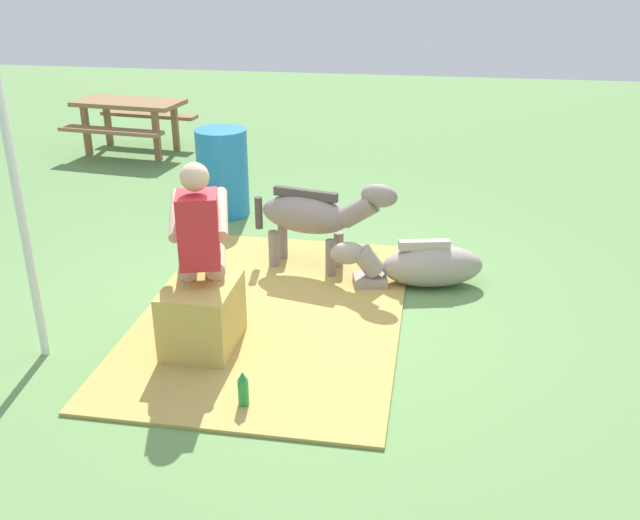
{
  "coord_description": "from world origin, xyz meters",
  "views": [
    {
      "loc": [
        -5.04,
        -1.02,
        2.69
      ],
      "look_at": [
        -0.23,
        -0.21,
        0.55
      ],
      "focal_mm": 39.71,
      "sensor_mm": 36.0,
      "label": 1
    }
  ],
  "objects_px": {
    "water_barrel": "(223,173)",
    "tent_pole_left": "(20,210)",
    "pony_standing": "(315,216)",
    "picnic_bench": "(130,113)",
    "pony_lying": "(421,265)",
    "soda_bottle": "(243,390)",
    "person_seated": "(200,241)",
    "hay_bale": "(202,316)"
  },
  "relations": [
    {
      "from": "water_barrel",
      "to": "tent_pole_left",
      "type": "xyz_separation_m",
      "value": [
        -3.09,
        0.43,
        0.63
      ]
    },
    {
      "from": "pony_standing",
      "to": "picnic_bench",
      "type": "relative_size",
      "value": 0.81
    },
    {
      "from": "pony_lying",
      "to": "soda_bottle",
      "type": "distance_m",
      "value": 2.26
    },
    {
      "from": "pony_standing",
      "to": "water_barrel",
      "type": "height_order",
      "value": "water_barrel"
    },
    {
      "from": "person_seated",
      "to": "tent_pole_left",
      "type": "distance_m",
      "value": 1.21
    },
    {
      "from": "water_barrel",
      "to": "picnic_bench",
      "type": "relative_size",
      "value": 0.58
    },
    {
      "from": "person_seated",
      "to": "pony_standing",
      "type": "height_order",
      "value": "person_seated"
    },
    {
      "from": "tent_pole_left",
      "to": "picnic_bench",
      "type": "distance_m",
      "value": 5.64
    },
    {
      "from": "person_seated",
      "to": "pony_standing",
      "type": "bearing_deg",
      "value": -24.38
    },
    {
      "from": "pony_standing",
      "to": "water_barrel",
      "type": "relative_size",
      "value": 1.4
    },
    {
      "from": "hay_bale",
      "to": "picnic_bench",
      "type": "xyz_separation_m",
      "value": [
        5.1,
        2.73,
        0.32
      ]
    },
    {
      "from": "hay_bale",
      "to": "water_barrel",
      "type": "height_order",
      "value": "water_barrel"
    },
    {
      "from": "soda_bottle",
      "to": "picnic_bench",
      "type": "relative_size",
      "value": 0.16
    },
    {
      "from": "tent_pole_left",
      "to": "pony_standing",
      "type": "bearing_deg",
      "value": -43.45
    },
    {
      "from": "water_barrel",
      "to": "picnic_bench",
      "type": "height_order",
      "value": "water_barrel"
    },
    {
      "from": "hay_bale",
      "to": "water_barrel",
      "type": "distance_m",
      "value": 2.9
    },
    {
      "from": "tent_pole_left",
      "to": "water_barrel",
      "type": "bearing_deg",
      "value": -7.99
    },
    {
      "from": "pony_lying",
      "to": "tent_pole_left",
      "type": "height_order",
      "value": "tent_pole_left"
    },
    {
      "from": "person_seated",
      "to": "picnic_bench",
      "type": "xyz_separation_m",
      "value": [
        4.94,
        2.69,
        -0.2
      ]
    },
    {
      "from": "soda_bottle",
      "to": "pony_lying",
      "type": "bearing_deg",
      "value": -27.48
    },
    {
      "from": "pony_lying",
      "to": "soda_bottle",
      "type": "xyz_separation_m",
      "value": [
        -2.01,
        1.04,
        -0.06
      ]
    },
    {
      "from": "pony_lying",
      "to": "water_barrel",
      "type": "bearing_deg",
      "value": 56.03
    },
    {
      "from": "hay_bale",
      "to": "soda_bottle",
      "type": "height_order",
      "value": "hay_bale"
    },
    {
      "from": "tent_pole_left",
      "to": "pony_lying",
      "type": "bearing_deg",
      "value": -58.72
    },
    {
      "from": "pony_standing",
      "to": "water_barrel",
      "type": "xyz_separation_m",
      "value": [
        1.32,
        1.25,
        -0.05
      ]
    },
    {
      "from": "hay_bale",
      "to": "water_barrel",
      "type": "relative_size",
      "value": 0.66
    },
    {
      "from": "water_barrel",
      "to": "pony_standing",
      "type": "bearing_deg",
      "value": -136.6
    },
    {
      "from": "pony_standing",
      "to": "pony_lying",
      "type": "bearing_deg",
      "value": -99.98
    },
    {
      "from": "water_barrel",
      "to": "tent_pole_left",
      "type": "distance_m",
      "value": 3.18
    },
    {
      "from": "water_barrel",
      "to": "tent_pole_left",
      "type": "relative_size",
      "value": 0.43
    },
    {
      "from": "picnic_bench",
      "to": "pony_standing",
      "type": "bearing_deg",
      "value": -137.58
    },
    {
      "from": "soda_bottle",
      "to": "tent_pole_left",
      "type": "relative_size",
      "value": 0.12
    },
    {
      "from": "pony_standing",
      "to": "water_barrel",
      "type": "bearing_deg",
      "value": 43.4
    },
    {
      "from": "pony_standing",
      "to": "picnic_bench",
      "type": "xyz_separation_m",
      "value": [
        3.61,
        3.3,
        0.05
      ]
    },
    {
      "from": "hay_bale",
      "to": "pony_lying",
      "type": "distance_m",
      "value": 2.02
    },
    {
      "from": "tent_pole_left",
      "to": "picnic_bench",
      "type": "relative_size",
      "value": 1.35
    },
    {
      "from": "pony_standing",
      "to": "soda_bottle",
      "type": "xyz_separation_m",
      "value": [
        -2.18,
        0.08,
        -0.4
      ]
    },
    {
      "from": "person_seated",
      "to": "water_barrel",
      "type": "distance_m",
      "value": 2.74
    },
    {
      "from": "pony_lying",
      "to": "tent_pole_left",
      "type": "xyz_separation_m",
      "value": [
        -1.6,
        2.64,
        0.92
      ]
    },
    {
      "from": "person_seated",
      "to": "soda_bottle",
      "type": "height_order",
      "value": "person_seated"
    },
    {
      "from": "pony_lying",
      "to": "water_barrel",
      "type": "height_order",
      "value": "water_barrel"
    },
    {
      "from": "hay_bale",
      "to": "soda_bottle",
      "type": "relative_size",
      "value": 2.36
    }
  ]
}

